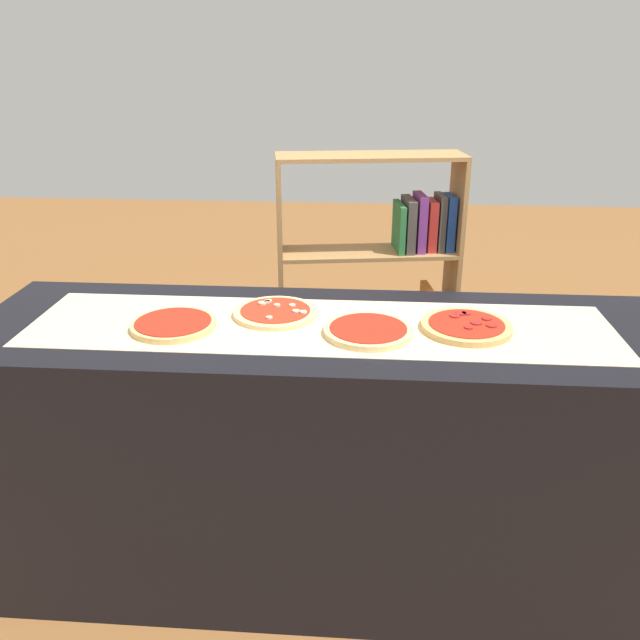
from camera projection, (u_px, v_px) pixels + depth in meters
ground_plane at (320, 559)px, 2.40m from camera, size 12.00×12.00×0.00m
counter at (320, 452)px, 2.22m from camera, size 2.20×0.69×0.93m
parchment_paper at (320, 326)px, 2.04m from camera, size 1.82×0.45×0.00m
pizza_plain_0 at (173, 325)px, 2.01m from camera, size 0.26×0.26×0.02m
pizza_mushroom_1 at (276, 312)px, 2.11m from camera, size 0.27×0.27×0.02m
pizza_plain_2 at (368, 331)px, 1.97m from camera, size 0.27×0.27×0.02m
pizza_pepperoni_3 at (466, 327)px, 2.00m from camera, size 0.28×0.28×0.03m
bookshelf at (389, 293)px, 3.06m from camera, size 0.85×0.36×1.31m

